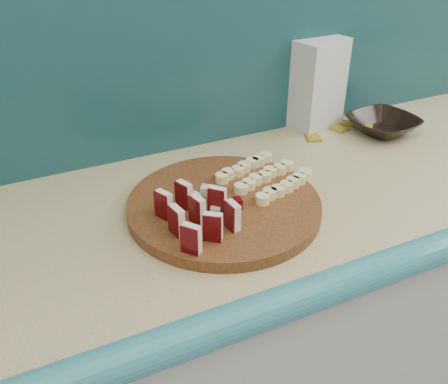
% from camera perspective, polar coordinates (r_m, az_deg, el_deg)
% --- Properties ---
extents(kitchen_counter, '(2.20, 0.63, 0.91)m').
position_cam_1_polar(kitchen_counter, '(1.38, 5.90, -15.96)').
color(kitchen_counter, beige).
rests_on(kitchen_counter, ground).
extents(backsplash, '(2.20, 0.02, 0.50)m').
position_cam_1_polar(backsplash, '(1.22, 0.56, 17.00)').
color(backsplash, teal).
rests_on(backsplash, kitchen_counter).
extents(cutting_board, '(0.49, 0.49, 0.02)m').
position_cam_1_polar(cutting_board, '(1.00, 0.00, -1.57)').
color(cutting_board, '#411E0E').
rests_on(cutting_board, kitchen_counter).
extents(apple_wedges, '(0.13, 0.17, 0.05)m').
position_cam_1_polar(apple_wedges, '(0.91, -3.16, -2.47)').
color(apple_wedges, '#F4E5C3').
rests_on(apple_wedges, cutting_board).
extents(apple_chunks, '(0.06, 0.07, 0.02)m').
position_cam_1_polar(apple_chunks, '(0.97, -1.06, -1.05)').
color(apple_chunks, beige).
rests_on(apple_chunks, cutting_board).
extents(banana_slices, '(0.20, 0.18, 0.02)m').
position_cam_1_polar(banana_slices, '(1.06, 4.59, 1.80)').
color(banana_slices, '#F6EE96').
rests_on(banana_slices, cutting_board).
extents(brown_bowl, '(0.19, 0.19, 0.04)m').
position_cam_1_polar(brown_bowl, '(1.39, 17.69, 7.34)').
color(brown_bowl, black).
rests_on(brown_bowl, kitchen_counter).
extents(flour_bag, '(0.16, 0.13, 0.23)m').
position_cam_1_polar(flour_bag, '(1.36, 10.49, 12.10)').
color(flour_bag, silver).
rests_on(flour_bag, kitchen_counter).
extents(banana_peel, '(0.22, 0.18, 0.01)m').
position_cam_1_polar(banana_peel, '(1.40, 11.38, 7.57)').
color(banana_peel, gold).
rests_on(banana_peel, kitchen_counter).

